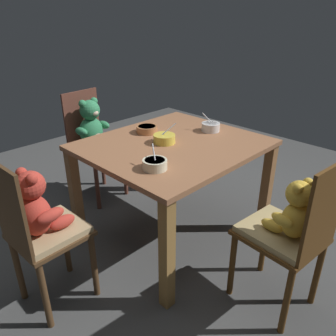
{
  "coord_description": "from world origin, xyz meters",
  "views": [
    {
      "loc": [
        -1.56,
        -1.48,
        1.57
      ],
      "look_at": [
        0.0,
        0.05,
        0.54
      ],
      "focal_mm": 35.8,
      "sensor_mm": 36.0,
      "label": 1
    }
  ],
  "objects_px": {
    "teddy_chair_far_center": "(93,134)",
    "porridge_bowl_yellow_center": "(164,139)",
    "porridge_bowl_cream_near_left": "(155,164)",
    "teddy_chair_near_front": "(291,226)",
    "dining_table": "(173,157)",
    "porridge_bowl_white_near_right": "(211,127)",
    "porridge_bowl_terracotta_far_center": "(147,129)",
    "teddy_chair_near_left": "(39,220)"
  },
  "relations": [
    {
      "from": "teddy_chair_near_front",
      "to": "porridge_bowl_terracotta_far_center",
      "type": "relative_size",
      "value": 6.03
    },
    {
      "from": "teddy_chair_near_left",
      "to": "porridge_bowl_yellow_center",
      "type": "distance_m",
      "value": 0.96
    },
    {
      "from": "teddy_chair_near_front",
      "to": "porridge_bowl_terracotta_far_center",
      "type": "distance_m",
      "value": 1.23
    },
    {
      "from": "teddy_chair_near_front",
      "to": "porridge_bowl_yellow_center",
      "type": "xyz_separation_m",
      "value": [
        0.02,
        0.96,
        0.23
      ]
    },
    {
      "from": "teddy_chair_near_left",
      "to": "porridge_bowl_cream_near_left",
      "type": "xyz_separation_m",
      "value": [
        0.61,
        -0.25,
        0.21
      ]
    },
    {
      "from": "porridge_bowl_yellow_center",
      "to": "porridge_bowl_cream_near_left",
      "type": "height_order",
      "value": "porridge_bowl_yellow_center"
    },
    {
      "from": "teddy_chair_near_front",
      "to": "porridge_bowl_white_near_right",
      "type": "xyz_separation_m",
      "value": [
        0.44,
        0.89,
        0.23
      ]
    },
    {
      "from": "teddy_chair_near_left",
      "to": "porridge_bowl_terracotta_far_center",
      "type": "xyz_separation_m",
      "value": [
        1.0,
        0.25,
        0.2
      ]
    },
    {
      "from": "porridge_bowl_yellow_center",
      "to": "porridge_bowl_terracotta_far_center",
      "type": "relative_size",
      "value": 0.97
    },
    {
      "from": "teddy_chair_far_center",
      "to": "teddy_chair_near_front",
      "type": "height_order",
      "value": "teddy_chair_near_front"
    },
    {
      "from": "teddy_chair_near_left",
      "to": "porridge_bowl_white_near_right",
      "type": "xyz_separation_m",
      "value": [
        1.36,
        -0.07,
        0.21
      ]
    },
    {
      "from": "porridge_bowl_yellow_center",
      "to": "porridge_bowl_terracotta_far_center",
      "type": "xyz_separation_m",
      "value": [
        0.06,
        0.24,
        -0.0
      ]
    },
    {
      "from": "teddy_chair_far_center",
      "to": "porridge_bowl_white_near_right",
      "type": "xyz_separation_m",
      "value": [
        0.43,
        -0.95,
        0.19
      ]
    },
    {
      "from": "porridge_bowl_yellow_center",
      "to": "teddy_chair_near_left",
      "type": "bearing_deg",
      "value": -179.69
    },
    {
      "from": "teddy_chair_near_front",
      "to": "porridge_bowl_cream_near_left",
      "type": "distance_m",
      "value": 0.81
    },
    {
      "from": "teddy_chair_far_center",
      "to": "porridge_bowl_yellow_center",
      "type": "bearing_deg",
      "value": -4.35
    },
    {
      "from": "dining_table",
      "to": "teddy_chair_near_front",
      "type": "bearing_deg",
      "value": -94.08
    },
    {
      "from": "teddy_chair_far_center",
      "to": "porridge_bowl_yellow_center",
      "type": "distance_m",
      "value": 0.89
    },
    {
      "from": "porridge_bowl_cream_near_left",
      "to": "porridge_bowl_yellow_center",
      "type": "bearing_deg",
      "value": 37.74
    },
    {
      "from": "teddy_chair_far_center",
      "to": "porridge_bowl_white_near_right",
      "type": "height_order",
      "value": "teddy_chair_far_center"
    },
    {
      "from": "dining_table",
      "to": "teddy_chair_far_center",
      "type": "bearing_deg",
      "value": 93.28
    },
    {
      "from": "teddy_chair_far_center",
      "to": "porridge_bowl_yellow_center",
      "type": "height_order",
      "value": "teddy_chair_far_center"
    },
    {
      "from": "teddy_chair_far_center",
      "to": "porridge_bowl_cream_near_left",
      "type": "bearing_deg",
      "value": -20.85
    },
    {
      "from": "porridge_bowl_terracotta_far_center",
      "to": "porridge_bowl_cream_near_left",
      "type": "bearing_deg",
      "value": -128.11
    },
    {
      "from": "teddy_chair_far_center",
      "to": "porridge_bowl_white_near_right",
      "type": "relative_size",
      "value": 6.55
    },
    {
      "from": "teddy_chair_near_left",
      "to": "porridge_bowl_cream_near_left",
      "type": "height_order",
      "value": "teddy_chair_near_left"
    },
    {
      "from": "porridge_bowl_yellow_center",
      "to": "porridge_bowl_white_near_right",
      "type": "height_order",
      "value": "porridge_bowl_yellow_center"
    },
    {
      "from": "teddy_chair_near_front",
      "to": "porridge_bowl_yellow_center",
      "type": "distance_m",
      "value": 0.99
    },
    {
      "from": "teddy_chair_near_left",
      "to": "dining_table",
      "type": "bearing_deg",
      "value": -4.38
    },
    {
      "from": "teddy_chair_near_left",
      "to": "porridge_bowl_white_near_right",
      "type": "relative_size",
      "value": 6.45
    },
    {
      "from": "dining_table",
      "to": "porridge_bowl_yellow_center",
      "type": "distance_m",
      "value": 0.15
    },
    {
      "from": "teddy_chair_far_center",
      "to": "teddy_chair_near_front",
      "type": "xyz_separation_m",
      "value": [
        -0.01,
        -1.84,
        -0.05
      ]
    },
    {
      "from": "dining_table",
      "to": "teddy_chair_near_front",
      "type": "relative_size",
      "value": 1.21
    },
    {
      "from": "dining_table",
      "to": "teddy_chair_far_center",
      "type": "height_order",
      "value": "teddy_chair_far_center"
    },
    {
      "from": "porridge_bowl_white_near_right",
      "to": "porridge_bowl_terracotta_far_center",
      "type": "distance_m",
      "value": 0.48
    },
    {
      "from": "teddy_chair_near_left",
      "to": "porridge_bowl_white_near_right",
      "type": "distance_m",
      "value": 1.37
    },
    {
      "from": "teddy_chair_near_front",
      "to": "dining_table",
      "type": "bearing_deg",
      "value": 1.17
    },
    {
      "from": "teddy_chair_near_front",
      "to": "porridge_bowl_white_near_right",
      "type": "distance_m",
      "value": 1.02
    },
    {
      "from": "teddy_chair_near_left",
      "to": "porridge_bowl_white_near_right",
      "type": "bearing_deg",
      "value": -5.03
    },
    {
      "from": "porridge_bowl_white_near_right",
      "to": "dining_table",
      "type": "bearing_deg",
      "value": 175.45
    },
    {
      "from": "teddy_chair_near_left",
      "to": "porridge_bowl_cream_near_left",
      "type": "distance_m",
      "value": 0.69
    },
    {
      "from": "teddy_chair_near_front",
      "to": "porridge_bowl_yellow_center",
      "type": "relative_size",
      "value": 6.2
    }
  ]
}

